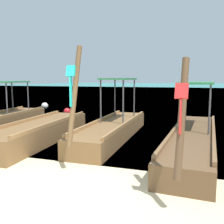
{
  "coord_description": "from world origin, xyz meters",
  "views": [
    {
      "loc": [
        2.5,
        -3.59,
        2.08
      ],
      "look_at": [
        0.0,
        3.93,
        1.04
      ],
      "focal_mm": 40.94,
      "sensor_mm": 36.0,
      "label": 1
    }
  ],
  "objects_px": {
    "longtail_boat_green_ribbon": "(40,132)",
    "longtail_boat_turquoise_ribbon": "(113,128)",
    "longtail_boat_red_ribbon": "(193,138)",
    "longtail_boat_blue_ribbon": "(1,121)",
    "mooring_buoy_far": "(45,106)",
    "mooring_buoy_near": "(67,112)"
  },
  "relations": [
    {
      "from": "longtail_boat_red_ribbon",
      "to": "mooring_buoy_far",
      "type": "height_order",
      "value": "longtail_boat_red_ribbon"
    },
    {
      "from": "longtail_boat_blue_ribbon",
      "to": "mooring_buoy_far",
      "type": "xyz_separation_m",
      "value": [
        -2.34,
        6.76,
        -0.14
      ]
    },
    {
      "from": "longtail_boat_red_ribbon",
      "to": "mooring_buoy_far",
      "type": "bearing_deg",
      "value": 143.27
    },
    {
      "from": "longtail_boat_green_ribbon",
      "to": "longtail_boat_turquoise_ribbon",
      "type": "xyz_separation_m",
      "value": [
        2.14,
        1.21,
        0.02
      ]
    },
    {
      "from": "mooring_buoy_far",
      "to": "longtail_boat_red_ribbon",
      "type": "bearing_deg",
      "value": -36.73
    },
    {
      "from": "longtail_boat_blue_ribbon",
      "to": "longtail_boat_turquoise_ribbon",
      "type": "bearing_deg",
      "value": 0.17
    },
    {
      "from": "mooring_buoy_near",
      "to": "mooring_buoy_far",
      "type": "bearing_deg",
      "value": 143.25
    },
    {
      "from": "longtail_boat_blue_ribbon",
      "to": "mooring_buoy_near",
      "type": "bearing_deg",
      "value": 83.36
    },
    {
      "from": "longtail_boat_blue_ribbon",
      "to": "longtail_boat_green_ribbon",
      "type": "bearing_deg",
      "value": -24.19
    },
    {
      "from": "longtail_boat_turquoise_ribbon",
      "to": "longtail_boat_red_ribbon",
      "type": "xyz_separation_m",
      "value": [
        2.7,
        -0.61,
        -0.02
      ]
    },
    {
      "from": "longtail_boat_blue_ribbon",
      "to": "mooring_buoy_near",
      "type": "relative_size",
      "value": 14.07
    },
    {
      "from": "longtail_boat_red_ribbon",
      "to": "mooring_buoy_near",
      "type": "xyz_separation_m",
      "value": [
        -6.97,
        5.2,
        -0.12
      ]
    },
    {
      "from": "longtail_boat_green_ribbon",
      "to": "mooring_buoy_near",
      "type": "xyz_separation_m",
      "value": [
        -2.13,
        5.8,
        -0.13
      ]
    },
    {
      "from": "longtail_boat_green_ribbon",
      "to": "longtail_boat_red_ribbon",
      "type": "relative_size",
      "value": 0.77
    },
    {
      "from": "longtail_boat_blue_ribbon",
      "to": "longtail_boat_green_ribbon",
      "type": "xyz_separation_m",
      "value": [
        2.67,
        -1.2,
        -0.04
      ]
    },
    {
      "from": "longtail_boat_red_ribbon",
      "to": "longtail_boat_blue_ribbon",
      "type": "bearing_deg",
      "value": 175.5
    },
    {
      "from": "longtail_boat_blue_ribbon",
      "to": "longtail_boat_green_ribbon",
      "type": "relative_size",
      "value": 1.03
    },
    {
      "from": "longtail_boat_blue_ribbon",
      "to": "mooring_buoy_far",
      "type": "bearing_deg",
      "value": 109.13
    },
    {
      "from": "longtail_boat_red_ribbon",
      "to": "mooring_buoy_far",
      "type": "xyz_separation_m",
      "value": [
        -9.85,
        7.35,
        -0.1
      ]
    },
    {
      "from": "longtail_boat_green_ribbon",
      "to": "mooring_buoy_near",
      "type": "relative_size",
      "value": 13.7
    },
    {
      "from": "mooring_buoy_far",
      "to": "longtail_boat_green_ribbon",
      "type": "bearing_deg",
      "value": -57.79
    },
    {
      "from": "longtail_boat_blue_ribbon",
      "to": "longtail_boat_turquoise_ribbon",
      "type": "relative_size",
      "value": 0.91
    }
  ]
}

